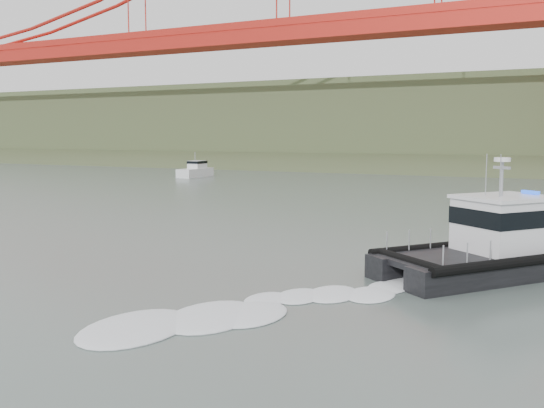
# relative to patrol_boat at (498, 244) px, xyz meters

# --- Properties ---
(ground) EXTENTS (400.00, 400.00, 0.00)m
(ground) POSITION_rel_patrol_boat_xyz_m (-11.09, -9.59, -1.28)
(ground) COLOR #4D5C56
(ground) RESTS_ON ground
(headlands) EXTENTS (500.00, 105.36, 27.12)m
(headlands) POSITION_rel_patrol_boat_xyz_m (-11.09, 115.91, 5.77)
(headlands) COLOR #3C4F2D
(headlands) RESTS_ON ground
(patrol_boat) EXTENTS (9.51, 10.61, 5.10)m
(patrol_boat) POSITION_rel_patrol_boat_xyz_m (0.00, 0.00, 0.00)
(patrol_boat) COLOR black
(patrol_boat) RESTS_ON ground
(motorboat) EXTENTS (2.28, 6.52, 3.57)m
(motorboat) POSITION_rel_patrol_boat_xyz_m (-44.93, 44.83, -0.39)
(motorboat) COLOR silver
(motorboat) RESTS_ON ground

